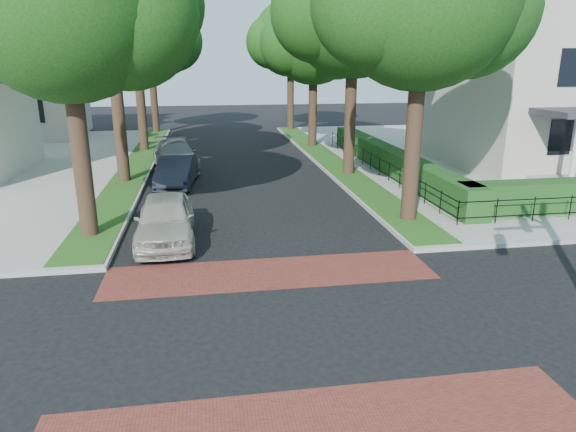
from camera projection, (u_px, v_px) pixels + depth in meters
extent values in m
plane|color=black|center=(289.00, 331.00, 11.15)|extent=(120.00, 120.00, 0.00)
cube|color=gray|center=(548.00, 153.00, 32.04)|extent=(30.00, 30.00, 0.15)
cube|color=maroon|center=(270.00, 273.00, 14.17)|extent=(9.00, 2.20, 0.01)
cube|color=maroon|center=(321.00, 431.00, 8.12)|extent=(9.00, 2.20, 0.01)
cube|color=#244714|center=(328.00, 158.00, 29.97)|extent=(1.60, 29.80, 0.02)
cube|color=#244714|center=(137.00, 164.00, 28.33)|extent=(1.60, 29.80, 0.02)
cylinder|color=black|center=(415.00, 116.00, 17.49)|extent=(0.56, 0.56, 7.35)
sphere|color=#17330E|center=(468.00, 8.00, 17.02)|extent=(4.65, 4.65, 4.65)
sphere|color=#17330E|center=(379.00, 1.00, 16.03)|extent=(4.34, 4.34, 4.34)
cylinder|color=black|center=(351.00, 96.00, 25.00)|extent=(0.56, 0.56, 7.70)
sphere|color=#17330E|center=(354.00, 6.00, 23.82)|extent=(6.60, 6.60, 6.60)
sphere|color=#17330E|center=(389.00, 16.00, 24.49)|extent=(4.95, 4.95, 4.95)
sphere|color=#17330E|center=(320.00, 12.00, 23.46)|extent=(4.62, 4.62, 4.62)
cylinder|color=black|center=(313.00, 95.00, 33.65)|extent=(0.56, 0.56, 6.65)
sphere|color=#17330E|center=(314.00, 38.00, 32.63)|extent=(5.80, 5.80, 5.80)
sphere|color=#17330E|center=(337.00, 45.00, 33.28)|extent=(4.35, 4.35, 4.35)
sphere|color=#17330E|center=(292.00, 43.00, 32.31)|extent=(4.06, 4.06, 4.06)
sphere|color=#17330E|center=(311.00, 31.00, 33.87)|extent=(3.77, 3.77, 3.77)
cylinder|color=black|center=(291.00, 86.00, 42.11)|extent=(0.56, 0.56, 7.00)
sphere|color=#17330E|center=(291.00, 38.00, 41.03)|extent=(6.00, 6.00, 6.00)
sphere|color=#17330E|center=(310.00, 44.00, 41.68)|extent=(4.50, 4.50, 4.50)
sphere|color=#17330E|center=(272.00, 42.00, 40.70)|extent=(4.20, 4.20, 4.20)
sphere|color=#17330E|center=(289.00, 33.00, 42.32)|extent=(3.90, 3.90, 3.90)
cylinder|color=black|center=(78.00, 127.00, 15.87)|extent=(0.56, 0.56, 7.00)
sphere|color=#17330E|center=(124.00, 15.00, 15.44)|extent=(4.50, 4.50, 4.50)
sphere|color=#17330E|center=(6.00, 8.00, 14.46)|extent=(4.20, 4.20, 4.20)
cylinder|color=black|center=(117.00, 94.00, 23.27)|extent=(0.56, 0.56, 8.05)
sphere|color=#17330E|center=(150.00, 4.00, 22.71)|extent=(4.80, 4.80, 4.80)
cylinder|color=black|center=(140.00, 95.00, 31.95)|extent=(0.56, 0.56, 6.86)
sphere|color=#17330E|center=(135.00, 33.00, 30.90)|extent=(5.60, 5.60, 5.60)
sphere|color=#17330E|center=(162.00, 41.00, 31.53)|extent=(4.20, 4.20, 4.20)
sphere|color=#17330E|center=(111.00, 38.00, 30.58)|extent=(3.92, 3.92, 3.92)
sphere|color=#17330E|center=(139.00, 26.00, 32.09)|extent=(3.64, 3.64, 3.64)
cylinder|color=black|center=(153.00, 86.00, 40.41)|extent=(0.56, 0.56, 7.14)
sphere|color=#17330E|center=(149.00, 35.00, 39.32)|extent=(6.20, 6.20, 6.20)
sphere|color=#17330E|center=(173.00, 41.00, 39.98)|extent=(4.65, 4.65, 4.65)
sphere|color=#17330E|center=(128.00, 39.00, 38.98)|extent=(4.34, 4.34, 4.34)
sphere|color=#17330E|center=(152.00, 30.00, 40.65)|extent=(4.03, 4.03, 4.03)
cube|color=#1B4417|center=(390.00, 160.00, 26.28)|extent=(1.00, 18.00, 1.20)
cube|color=#B6B0A3|center=(561.00, 89.00, 27.72)|extent=(12.00, 10.00, 8.00)
cylinder|color=white|center=(575.00, 153.00, 20.95)|extent=(0.24, 0.24, 3.00)
cube|color=#B6B0A3|center=(14.00, 92.00, 38.04)|extent=(9.00, 8.00, 6.50)
cube|color=maroon|center=(36.00, 18.00, 35.47)|extent=(0.80, 0.80, 3.64)
imported|color=#ADAA9C|center=(165.00, 219.00, 16.41)|extent=(1.93, 4.57, 1.54)
imported|color=#202230|center=(177.00, 171.00, 23.83)|extent=(1.93, 4.42, 1.41)
imported|color=slate|center=(175.00, 155.00, 27.47)|extent=(2.87, 5.52, 1.53)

